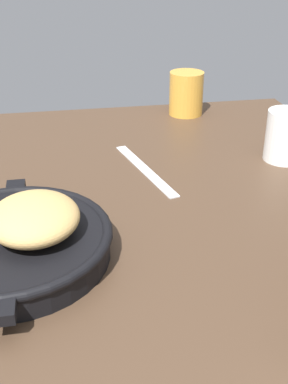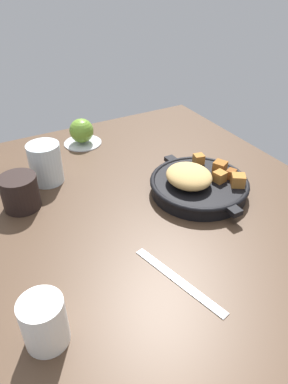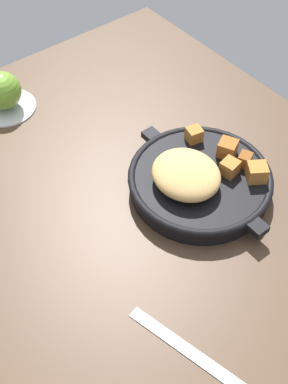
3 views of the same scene
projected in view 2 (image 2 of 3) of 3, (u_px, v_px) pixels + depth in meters
ground_plane at (154, 216)px, 77.74cm from camera, size 100.54×81.92×2.40cm
cast_iron_skillet at (198, 183)px, 81.67cm from camera, size 27.05×22.75×7.20cm
saucer_plate at (83, 142)px, 103.85cm from camera, size 10.89×10.89×0.60cm
red_apple at (82, 131)px, 101.72cm from camera, size 6.88×6.88×6.88cm
butter_knife at (178, 280)px, 61.10cm from camera, size 19.81×6.54×0.36cm
water_glass_tall at (46, 163)px, 84.56cm from camera, size 7.73×7.73×9.88cm
coffee_mug_dark at (20, 192)px, 76.55cm from camera, size 7.99×7.99×7.64cm
white_creamer_pitcher at (44, 322)px, 49.77cm from camera, size 6.44×6.44×8.14cm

